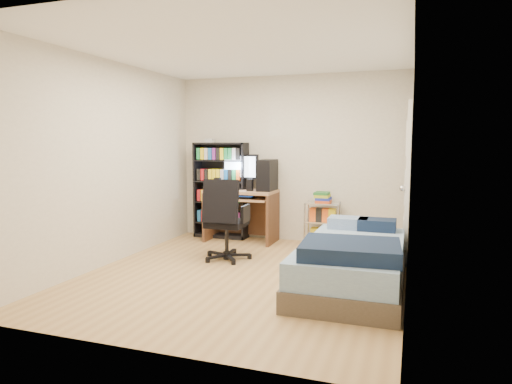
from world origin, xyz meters
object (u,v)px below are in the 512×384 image
at_px(bed, 352,262).
at_px(computer_desk, 249,195).
at_px(media_shelf, 221,189).
at_px(office_chair, 226,234).

bearing_deg(bed, computer_desk, 135.48).
relative_size(media_shelf, office_chair, 1.48).
height_order(media_shelf, bed, media_shelf).
bearing_deg(computer_desk, media_shelf, 168.59).
relative_size(computer_desk, bed, 0.64).
bearing_deg(computer_desk, bed, -44.52).
xyz_separation_m(media_shelf, office_chair, (0.61, -1.28, -0.43)).
bearing_deg(office_chair, media_shelf, 112.98).
bearing_deg(bed, office_chair, 161.04).
bearing_deg(media_shelf, office_chair, -64.35).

